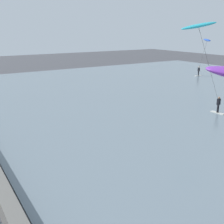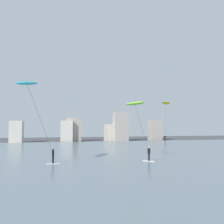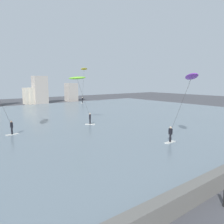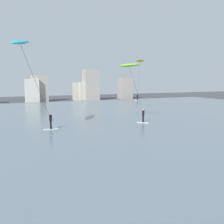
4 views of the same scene
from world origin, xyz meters
The scene contains 5 objects.
water_bay centered at (0.00, 30.41, 0.05)m, with size 84.00×52.00×0.10m, color slate.
far_shore_buildings centered at (5.21, 58.33, 2.89)m, with size 38.66×4.76×7.56m.
kitesurfer_lime centered at (4.64, 25.61, 5.82)m, with size 2.99×3.14×6.91m.
kitesurfer_cyan centered at (-7.24, 24.17, 7.82)m, with size 4.53×3.85×8.79m.
kitesurfer_yellow centered at (19.36, 48.83, 8.76)m, with size 3.84×4.98×9.59m.
Camera 4 is at (-9.00, 0.31, 5.03)m, focal length 39.28 mm.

